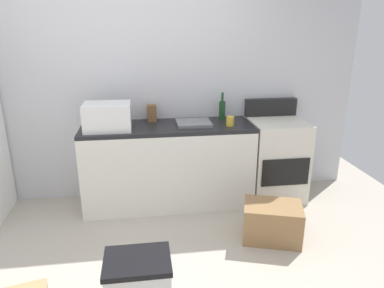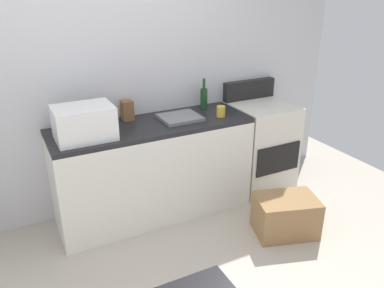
# 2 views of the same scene
# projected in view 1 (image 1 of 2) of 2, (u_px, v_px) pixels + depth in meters

# --- Properties ---
(ground_plane) EXTENTS (6.00, 6.00, 0.00)m
(ground_plane) POSITION_uv_depth(u_px,v_px,m) (144.00, 274.00, 2.84)
(ground_plane) COLOR #B2A899
(wall_back) EXTENTS (5.00, 0.10, 2.60)m
(wall_back) POSITION_uv_depth(u_px,v_px,m) (137.00, 83.00, 3.89)
(wall_back) COLOR silver
(wall_back) RESTS_ON ground_plane
(kitchen_counter) EXTENTS (1.80, 0.60, 0.90)m
(kitchen_counter) POSITION_uv_depth(u_px,v_px,m) (168.00, 165.00, 3.87)
(kitchen_counter) COLOR silver
(kitchen_counter) RESTS_ON ground_plane
(stove_oven) EXTENTS (0.60, 0.61, 1.10)m
(stove_oven) POSITION_uv_depth(u_px,v_px,m) (275.00, 158.00, 4.03)
(stove_oven) COLOR silver
(stove_oven) RESTS_ON ground_plane
(microwave) EXTENTS (0.46, 0.34, 0.27)m
(microwave) POSITION_uv_depth(u_px,v_px,m) (108.00, 117.00, 3.53)
(microwave) COLOR white
(microwave) RESTS_ON kitchen_counter
(sink_basin) EXTENTS (0.36, 0.32, 0.03)m
(sink_basin) POSITION_uv_depth(u_px,v_px,m) (194.00, 123.00, 3.76)
(sink_basin) COLOR slate
(sink_basin) RESTS_ON kitchen_counter
(wine_bottle) EXTENTS (0.07, 0.07, 0.30)m
(wine_bottle) POSITION_uv_depth(u_px,v_px,m) (222.00, 109.00, 3.95)
(wine_bottle) COLOR #193F1E
(wine_bottle) RESTS_ON kitchen_counter
(coffee_mug) EXTENTS (0.08, 0.08, 0.10)m
(coffee_mug) POSITION_uv_depth(u_px,v_px,m) (230.00, 121.00, 3.70)
(coffee_mug) COLOR gold
(coffee_mug) RESTS_ON kitchen_counter
(knife_block) EXTENTS (0.10, 0.10, 0.18)m
(knife_block) POSITION_uv_depth(u_px,v_px,m) (152.00, 113.00, 3.87)
(knife_block) COLOR brown
(knife_block) RESTS_ON kitchen_counter
(cardboard_box_medium) EXTENTS (0.61, 0.51, 0.34)m
(cardboard_box_medium) POSITION_uv_depth(u_px,v_px,m) (272.00, 222.00, 3.28)
(cardboard_box_medium) COLOR olive
(cardboard_box_medium) RESTS_ON ground_plane
(storage_bin) EXTENTS (0.46, 0.36, 0.38)m
(storage_bin) POSITION_uv_depth(u_px,v_px,m) (138.00, 282.00, 2.48)
(storage_bin) COLOR silver
(storage_bin) RESTS_ON ground_plane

